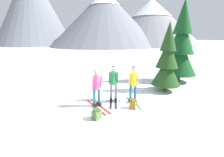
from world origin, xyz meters
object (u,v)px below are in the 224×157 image
Objects in this scene: pine_tree_near at (181,45)px; pine_tree_mid at (167,60)px; skier_in_yellow at (133,82)px; backpack_on_snow_front at (97,114)px; skier_in_pink at (97,87)px; skier_in_green at (113,81)px; backpack_on_snow_beside at (133,104)px.

pine_tree_mid is at bearing -144.04° from pine_tree_near.
backpack_on_snow_front is (-1.92, -1.07, -0.77)m from skier_in_yellow.
skier_in_pink is 0.98m from skier_in_green.
pine_tree_mid is (-2.09, -1.52, -0.71)m from pine_tree_near.
pine_tree_near reaches higher than skier_in_green.
backpack_on_snow_front is at bearing -126.57° from skier_in_green.
pine_tree_near is 13.24× the size of backpack_on_snow_front.
skier_in_pink reaches higher than backpack_on_snow_front.
skier_in_yellow is (1.67, -0.04, 0.07)m from skier_in_pink.
skier_in_pink is at bearing 77.23° from backpack_on_snow_front.
skier_in_green reaches higher than backpack_on_snow_beside.
skier_in_yellow is at bearing -1.53° from skier_in_pink.
pine_tree_mid is 9.40× the size of backpack_on_snow_beside.
skier_in_yellow reaches higher than backpack_on_snow_front.
skier_in_yellow is at bearing -30.79° from skier_in_green.
backpack_on_snow_front is (-1.14, -1.54, -0.76)m from skier_in_green.
backpack_on_snow_front is 1.00× the size of backpack_on_snow_beside.
skier_in_yellow is 5.36m from pine_tree_near.
skier_in_yellow reaches higher than backpack_on_snow_beside.
skier_in_green is 4.47× the size of backpack_on_snow_beside.
skier_in_green is 4.46× the size of backpack_on_snow_front.
backpack_on_snow_beside is (1.39, -0.66, -0.69)m from skier_in_pink.
pine_tree_near is (6.18, 2.44, 1.54)m from skier_in_pink.
pine_tree_mid is at bearing 21.85° from skier_in_yellow.
backpack_on_snow_beside is at bearing 15.53° from backpack_on_snow_front.
skier_in_yellow is 0.45× the size of pine_tree_mid.
skier_in_pink is 0.49× the size of pine_tree_mid.
skier_in_yellow is 1.02m from backpack_on_snow_beside.
pine_tree_near is (5.29, 2.02, 1.48)m from skier_in_green.
skier_in_pink is 6.82m from pine_tree_near.
pine_tree_mid reaches higher than backpack_on_snow_front.
skier_in_green is 1.41m from backpack_on_snow_beside.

